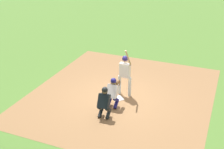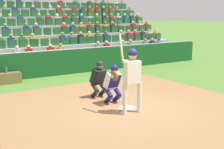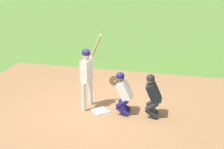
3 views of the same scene
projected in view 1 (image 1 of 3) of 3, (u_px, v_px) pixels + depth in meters
The scene contains 6 objects.
ground_plane at pixel (118, 99), 12.95m from camera, with size 160.00×160.00×0.00m, color #507C31.
infield_dirt_patch at pixel (122, 94), 13.36m from camera, with size 7.73×8.63×0.01m, color #956B44.
home_plate_marker at pixel (118, 98), 12.94m from camera, with size 0.44×0.44×0.02m, color white.
batter_at_plate at pixel (125, 71), 12.77m from camera, with size 0.63×0.56×2.26m.
catcher_crouching at pixel (113, 91), 12.08m from camera, with size 0.46×0.71×1.28m.
home_plate_umpire at pixel (104, 101), 11.36m from camera, with size 0.48×0.48×1.29m.
Camera 1 is at (4.28, -10.46, 6.41)m, focal length 47.97 mm.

